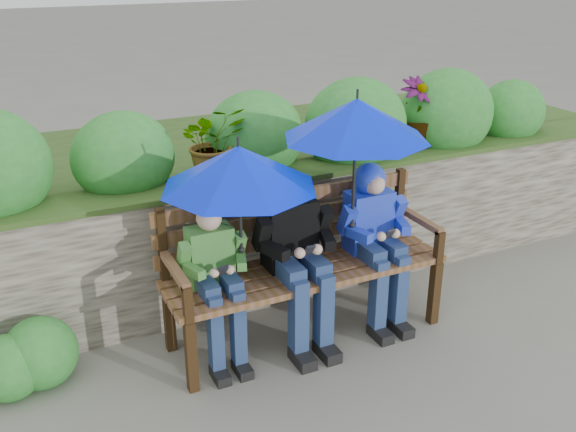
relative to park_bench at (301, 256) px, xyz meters
name	(u,v)px	position (x,y,z in m)	size (l,w,h in m)	color
ground	(294,345)	(-0.13, -0.17, -0.60)	(60.00, 60.00, 0.00)	#65665B
garden_backdrop	(197,194)	(-0.29, 1.44, 0.02)	(8.08, 2.86, 1.88)	#4C453C
park_bench	(301,256)	(0.00, 0.00, 0.00)	(1.99, 0.58, 1.05)	black
boy_left	(215,274)	(-0.66, -0.09, 0.05)	(0.44, 0.51, 1.11)	#3C8335
boy_middle	(297,250)	(-0.09, -0.10, 0.11)	(0.54, 0.62, 1.24)	black
boy_right	(375,230)	(0.55, -0.08, 0.13)	(0.49, 0.60, 1.20)	#2435CB
umbrella_left	(239,167)	(-0.48, -0.09, 0.75)	(1.00, 1.00, 0.78)	#001BEE
umbrella_right	(356,119)	(0.35, -0.09, 0.96)	(0.99, 0.99, 0.97)	#001BEE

